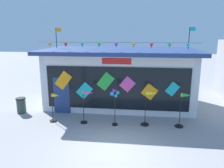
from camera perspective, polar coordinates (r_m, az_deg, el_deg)
ground_plane at (r=8.67m, az=-0.01°, el=-17.10°), size 80.00×80.00×0.00m
kite_shop_building at (r=13.57m, az=2.04°, el=1.99°), size 8.77×4.91×4.67m
wind_spinner_far_left at (r=11.31m, az=-14.60°, el=-4.93°), size 0.59×0.33×1.46m
wind_spinner_left at (r=10.79m, az=-6.58°, el=-4.70°), size 0.69×0.34×1.65m
wind_spinner_center_left at (r=10.38m, az=0.74°, el=-3.86°), size 0.43×0.28×1.82m
wind_spinner_center_right at (r=10.58m, az=9.62°, el=-4.61°), size 0.73×0.39×1.71m
wind_spinner_right at (r=10.80m, az=18.07°, el=-5.24°), size 0.71×0.40×1.66m
trash_bin at (r=13.26m, az=-22.35°, el=-5.09°), size 0.52×0.52×0.86m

